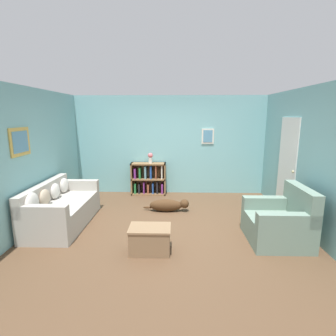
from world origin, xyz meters
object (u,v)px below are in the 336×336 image
at_px(bookshelf, 149,179).
at_px(vase, 150,157).
at_px(recliner_chair, 280,222).
at_px(dog, 168,205).
at_px(coffee_table, 150,239).
at_px(couch, 61,209).

distance_m(bookshelf, vase, 0.60).
bearing_deg(bookshelf, recliner_chair, -46.77).
height_order(bookshelf, dog, bookshelf).
height_order(coffee_table, vase, vase).
relative_size(coffee_table, dog, 0.62).
distance_m(couch, vase, 2.66).
xyz_separation_m(bookshelf, recliner_chair, (2.48, -2.63, -0.07)).
bearing_deg(dog, bookshelf, 113.68).
height_order(couch, vase, vase).
relative_size(bookshelf, vase, 3.39).
distance_m(couch, recliner_chair, 4.01).
height_order(recliner_chair, vase, vase).
bearing_deg(dog, coffee_table, -97.70).
relative_size(coffee_table, vase, 2.35).
bearing_deg(coffee_table, bookshelf, 96.12).
bearing_deg(vase, recliner_chair, -47.27).
bearing_deg(vase, coffee_table, -84.94).
height_order(recliner_chair, dog, recliner_chair).
height_order(bookshelf, vase, vase).
bearing_deg(couch, bookshelf, 54.17).
relative_size(couch, bookshelf, 1.99).
bearing_deg(vase, dog, -68.29).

